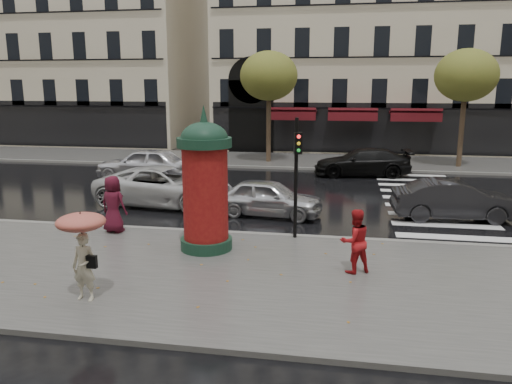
% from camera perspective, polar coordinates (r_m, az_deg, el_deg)
% --- Properties ---
extents(ground, '(160.00, 160.00, 0.00)m').
position_cam_1_polar(ground, '(12.89, -1.71, -9.09)').
color(ground, black).
rests_on(ground, ground).
extents(near_sidewalk, '(90.00, 7.00, 0.12)m').
position_cam_1_polar(near_sidewalk, '(12.41, -2.18, -9.65)').
color(near_sidewalk, '#474744').
rests_on(near_sidewalk, ground).
extents(far_sidewalk, '(90.00, 6.00, 0.12)m').
position_cam_1_polar(far_sidewalk, '(31.20, 5.34, 3.58)').
color(far_sidewalk, '#474744').
rests_on(far_sidewalk, ground).
extents(near_kerb, '(90.00, 0.25, 0.14)m').
position_cam_1_polar(near_kerb, '(15.65, 0.51, -4.94)').
color(near_kerb, slate).
rests_on(near_kerb, ground).
extents(far_kerb, '(90.00, 0.25, 0.14)m').
position_cam_1_polar(far_kerb, '(28.25, 4.84, 2.72)').
color(far_kerb, slate).
rests_on(far_kerb, ground).
extents(zebra_crossing, '(3.60, 11.75, 0.01)m').
position_cam_1_polar(zebra_crossing, '(22.15, 18.93, -0.68)').
color(zebra_crossing, silver).
rests_on(zebra_crossing, ground).
extents(bldg_far_left, '(24.00, 14.00, 22.90)m').
position_cam_1_polar(bldg_far_left, '(48.85, -21.45, 19.14)').
color(bldg_far_left, '#B7A88C').
rests_on(bldg_far_left, ground).
extents(tree_far_left, '(3.40, 3.40, 6.64)m').
position_cam_1_polar(tree_far_left, '(30.10, 1.48, 13.08)').
color(tree_far_left, '#38281C').
rests_on(tree_far_left, ground).
extents(tree_far_right, '(3.40, 3.40, 6.64)m').
position_cam_1_polar(tree_far_right, '(30.48, 22.89, 12.14)').
color(tree_far_right, '#38281C').
rests_on(tree_far_right, ground).
extents(woman_umbrella, '(1.03, 1.03, 1.98)m').
position_cam_1_polar(woman_umbrella, '(11.20, -19.23, -5.37)').
color(woman_umbrella, beige).
rests_on(woman_umbrella, near_sidewalk).
extents(woman_red, '(0.97, 0.90, 1.60)m').
position_cam_1_polar(woman_red, '(12.50, 11.23, -5.52)').
color(woman_red, '#AF1519').
rests_on(woman_red, near_sidewalk).
extents(man_burgundy, '(0.98, 0.75, 1.80)m').
position_cam_1_polar(man_burgundy, '(16.22, -16.00, -1.34)').
color(man_burgundy, '#4A0E1E').
rests_on(man_burgundy, near_sidewalk).
extents(morris_column, '(1.50, 1.50, 4.04)m').
position_cam_1_polar(morris_column, '(13.83, -5.83, 1.18)').
color(morris_column, '#143323').
rests_on(morris_column, near_sidewalk).
extents(traffic_light, '(0.27, 0.36, 3.62)m').
position_cam_1_polar(traffic_light, '(14.75, 4.66, 2.92)').
color(traffic_light, black).
rests_on(traffic_light, near_sidewalk).
extents(car_silver, '(4.11, 2.07, 1.34)m').
position_cam_1_polar(car_silver, '(18.07, 1.40, -0.65)').
color(car_silver, silver).
rests_on(car_silver, ground).
extents(car_darkgrey, '(4.34, 1.75, 1.40)m').
position_cam_1_polar(car_darkgrey, '(18.88, 21.74, -0.87)').
color(car_darkgrey, black).
rests_on(car_darkgrey, ground).
extents(car_white, '(5.81, 3.22, 1.54)m').
position_cam_1_polar(car_white, '(19.92, -10.27, 0.65)').
color(car_white, silver).
rests_on(car_white, ground).
extents(car_black, '(5.14, 2.51, 1.44)m').
position_cam_1_polar(car_black, '(26.68, 12.05, 3.35)').
color(car_black, black).
rests_on(car_black, ground).
extents(car_far_silver, '(4.76, 1.97, 1.61)m').
position_cam_1_polar(car_far_silver, '(25.67, -12.66, 3.19)').
color(car_far_silver, silver).
rests_on(car_far_silver, ground).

